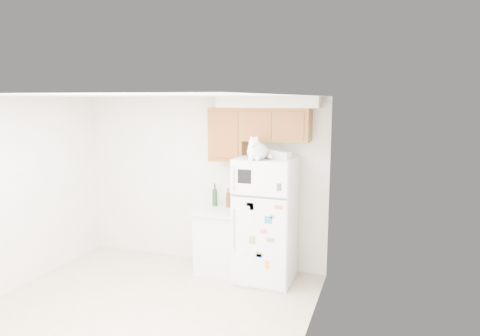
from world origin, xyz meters
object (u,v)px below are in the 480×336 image
at_px(base_counter, 221,240).
at_px(cat, 257,150).
at_px(storage_box_back, 274,154).
at_px(bottle_green, 215,195).
at_px(bottle_amber, 228,198).
at_px(refrigerator, 266,220).
at_px(storage_box_front, 284,155).

xyz_separation_m(base_counter, cat, (0.63, -0.32, 1.36)).
distance_m(storage_box_back, bottle_green, 1.17).
distance_m(base_counter, cat, 1.53).
relative_size(bottle_green, bottle_amber, 1.17).
xyz_separation_m(base_counter, storage_box_back, (0.79, -0.06, 1.29)).
height_order(refrigerator, storage_box_back, storage_box_back).
height_order(storage_box_front, bottle_amber, storage_box_front).
bearing_deg(bottle_amber, refrigerator, -18.73).
relative_size(refrigerator, bottle_green, 5.14).
height_order(storage_box_back, bottle_green, storage_box_back).
bearing_deg(storage_box_front, refrigerator, -168.27).
bearing_deg(base_counter, storage_box_back, -4.01).
distance_m(cat, bottle_green, 1.17).
height_order(base_counter, storage_box_front, storage_box_front).
relative_size(storage_box_back, bottle_green, 0.54).
bearing_deg(base_counter, storage_box_front, -6.87).
relative_size(base_counter, bottle_green, 2.78).
xyz_separation_m(base_counter, storage_box_front, (0.94, -0.11, 1.28)).
bearing_deg(storage_box_front, bottle_amber, -175.31).
distance_m(storage_box_back, bottle_amber, 1.02).
bearing_deg(bottle_green, storage_box_back, -12.81).
distance_m(storage_box_front, bottle_green, 1.30).
xyz_separation_m(refrigerator, bottle_amber, (-0.62, 0.21, 0.21)).
bearing_deg(storage_box_back, cat, -110.57).
height_order(refrigerator, base_counter, refrigerator).
bearing_deg(refrigerator, cat, -103.60).
relative_size(base_counter, storage_box_back, 5.11).
height_order(refrigerator, storage_box_front, storage_box_front).
bearing_deg(storage_box_back, bottle_green, 177.70).
relative_size(refrigerator, base_counter, 1.85).
distance_m(base_counter, storage_box_back, 1.51).
xyz_separation_m(cat, storage_box_front, (0.31, 0.20, -0.08)).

